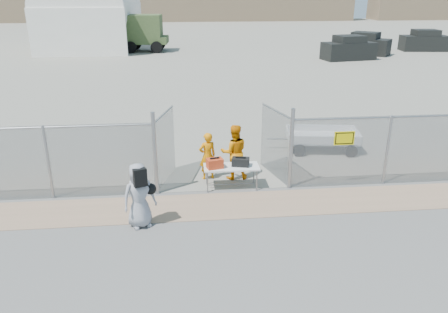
{
  "coord_description": "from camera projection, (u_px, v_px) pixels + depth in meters",
  "views": [
    {
      "loc": [
        -1.21,
        -9.9,
        5.69
      ],
      "look_at": [
        0.0,
        2.0,
        1.1
      ],
      "focal_mm": 35.0,
      "sensor_mm": 36.0,
      "label": 1
    }
  ],
  "objects": [
    {
      "name": "dirt_strip",
      "position": [
        228.0,
        205.0,
        12.27
      ],
      "size": [
        44.0,
        1.6,
        0.01
      ],
      "primitive_type": "cube",
      "color": "#94765C",
      "rests_on": "ground"
    },
    {
      "name": "quonset_hangar",
      "position": [
        94.0,
        6.0,
        46.12
      ],
      "size": [
        9.0,
        18.0,
        8.0
      ],
      "primitive_type": null,
      "color": "white",
      "rests_on": "ground"
    },
    {
      "name": "parked_vehicle_far",
      "position": [
        425.0,
        41.0,
        42.79
      ],
      "size": [
        4.59,
        2.49,
        1.99
      ],
      "primitive_type": null,
      "rotation": [
        0.0,
        0.0,
        -0.12
      ],
      "color": "black",
      "rests_on": "ground"
    },
    {
      "name": "tarmac_inside",
      "position": [
        189.0,
        42.0,
        50.35
      ],
      "size": [
        160.0,
        80.0,
        0.01
      ],
      "primitive_type": "cube",
      "color": "gray",
      "rests_on": "ground"
    },
    {
      "name": "black_duffel",
      "position": [
        241.0,
        162.0,
        13.14
      ],
      "size": [
        0.57,
        0.42,
        0.25
      ],
      "primitive_type": "cube",
      "rotation": [
        0.0,
        0.0,
        -0.25
      ],
      "color": "black",
      "rests_on": "folding_table"
    },
    {
      "name": "parked_vehicle_mid",
      "position": [
        365.0,
        44.0,
        40.37
      ],
      "size": [
        4.66,
        4.27,
        1.98
      ],
      "primitive_type": null,
      "rotation": [
        0.0,
        0.0,
        -0.67
      ],
      "color": "black",
      "rests_on": "ground"
    },
    {
      "name": "parked_vehicle_near",
      "position": [
        349.0,
        48.0,
        37.32
      ],
      "size": [
        4.68,
        2.73,
        1.99
      ],
      "primitive_type": null,
      "rotation": [
        0.0,
        0.0,
        0.17
      ],
      "color": "black",
      "rests_on": "ground"
    },
    {
      "name": "military_truck",
      "position": [
        130.0,
        33.0,
        42.11
      ],
      "size": [
        7.39,
        3.21,
        3.44
      ],
      "primitive_type": null,
      "rotation": [
        0.0,
        0.0,
        -0.08
      ],
      "color": "#41542B",
      "rests_on": "ground"
    },
    {
      "name": "security_worker_left",
      "position": [
        207.0,
        156.0,
        13.76
      ],
      "size": [
        0.64,
        0.51,
        1.54
      ],
      "primitive_type": "imported",
      "rotation": [
        0.0,
        0.0,
        3.43
      ],
      "color": "orange",
      "rests_on": "ground"
    },
    {
      "name": "security_worker_right",
      "position": [
        234.0,
        152.0,
        13.75
      ],
      "size": [
        0.89,
        0.71,
        1.79
      ],
      "primitive_type": "imported",
      "rotation": [
        0.0,
        0.0,
        3.18
      ],
      "color": "orange",
      "rests_on": "ground"
    },
    {
      "name": "utility_trailer",
      "position": [
        322.0,
        139.0,
        16.4
      ],
      "size": [
        3.61,
        2.21,
        0.82
      ],
      "primitive_type": null,
      "rotation": [
        0.0,
        0.0,
        -0.14
      ],
      "color": "silver",
      "rests_on": "ground"
    },
    {
      "name": "ground",
      "position": [
        232.0,
        223.0,
        11.35
      ],
      "size": [
        160.0,
        160.0,
        0.0
      ],
      "primitive_type": "plane",
      "color": "#4C4C4C"
    },
    {
      "name": "visitor",
      "position": [
        139.0,
        195.0,
        10.95
      ],
      "size": [
        0.98,
        0.82,
        1.71
      ],
      "primitive_type": "imported",
      "rotation": [
        0.0,
        0.0,
        0.39
      ],
      "color": "gray",
      "rests_on": "ground"
    },
    {
      "name": "folding_table",
      "position": [
        231.0,
        177.0,
        13.27
      ],
      "size": [
        1.67,
        0.71,
        0.71
      ],
      "primitive_type": null,
      "rotation": [
        0.0,
        0.0,
        -0.01
      ],
      "color": "silver",
      "rests_on": "ground"
    },
    {
      "name": "chain_link_fence",
      "position": [
        224.0,
        156.0,
        12.81
      ],
      "size": [
        40.0,
        0.2,
        2.2
      ],
      "primitive_type": null,
      "color": "gray",
      "rests_on": "ground"
    },
    {
      "name": "orange_bag",
      "position": [
        215.0,
        163.0,
        12.97
      ],
      "size": [
        0.53,
        0.41,
        0.29
      ],
      "primitive_type": "cube",
      "rotation": [
        0.0,
        0.0,
        0.23
      ],
      "color": "#C33B19",
      "rests_on": "folding_table"
    }
  ]
}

